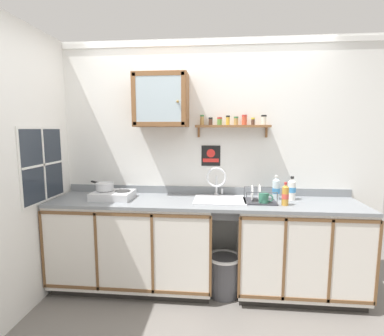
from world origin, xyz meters
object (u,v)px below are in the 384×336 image
(trash_bin, at_px, (224,274))
(bottle_juice_amber_2, at_px, (285,195))
(hot_plate_stove, at_px, (113,195))
(bottle_opaque_white_1, at_px, (292,189))
(mug, at_px, (264,198))
(wall_cabinet, at_px, (161,100))
(sink, at_px, (219,202))
(warning_sign, at_px, (211,156))
(bottle_water_clear_0, at_px, (276,189))
(dish_rack, at_px, (259,199))
(saucepan, at_px, (104,186))

(trash_bin, bearing_deg, bottle_juice_amber_2, -4.52)
(hot_plate_stove, xyz_separation_m, bottle_opaque_white_1, (1.75, 0.13, 0.07))
(bottle_juice_amber_2, xyz_separation_m, mug, (-0.18, 0.03, -0.04))
(wall_cabinet, bearing_deg, sink, -11.48)
(bottle_juice_amber_2, distance_m, warning_sign, 0.85)
(bottle_water_clear_0, relative_size, bottle_opaque_white_1, 1.03)
(mug, relative_size, wall_cabinet, 0.24)
(bottle_opaque_white_1, height_order, dish_rack, bottle_opaque_white_1)
(sink, xyz_separation_m, hot_plate_stove, (-1.05, -0.05, 0.06))
(bottle_juice_amber_2, height_order, wall_cabinet, wall_cabinet)
(sink, relative_size, mug, 3.82)
(bottle_juice_amber_2, relative_size, trash_bin, 0.54)
(saucepan, bearing_deg, bottle_opaque_white_1, 3.09)
(dish_rack, bearing_deg, bottle_water_clear_0, 33.81)
(bottle_opaque_white_1, bearing_deg, wall_cabinet, 178.01)
(hot_plate_stove, height_order, trash_bin, hot_plate_stove)
(mug, bearing_deg, hot_plate_stove, 177.56)
(bottle_water_clear_0, relative_size, trash_bin, 0.60)
(bottle_water_clear_0, xyz_separation_m, bottle_juice_amber_2, (0.04, -0.22, -0.01))
(bottle_water_clear_0, bearing_deg, warning_sign, 164.84)
(sink, height_order, warning_sign, warning_sign)
(dish_rack, bearing_deg, hot_plate_stove, -179.69)
(saucepan, relative_size, bottle_juice_amber_2, 1.39)
(wall_cabinet, xyz_separation_m, warning_sign, (0.49, 0.13, -0.56))
(warning_sign, xyz_separation_m, trash_bin, (0.15, -0.36, -1.12))
(saucepan, bearing_deg, mug, -3.27)
(bottle_juice_amber_2, xyz_separation_m, dish_rack, (-0.22, 0.10, -0.06))
(bottle_opaque_white_1, relative_size, bottle_juice_amber_2, 1.09)
(sink, relative_size, bottle_juice_amber_2, 2.32)
(bottle_juice_amber_2, bearing_deg, dish_rack, 155.30)
(bottle_opaque_white_1, height_order, wall_cabinet, wall_cabinet)
(sink, xyz_separation_m, bottle_juice_amber_2, (0.60, -0.15, 0.12))
(dish_rack, xyz_separation_m, wall_cabinet, (-0.96, 0.16, 0.94))
(saucepan, distance_m, mug, 1.56)
(hot_plate_stove, bearing_deg, bottle_opaque_white_1, 4.12)
(trash_bin, bearing_deg, bottle_opaque_white_1, 15.38)
(hot_plate_stove, relative_size, bottle_water_clear_0, 1.61)
(sink, xyz_separation_m, bottle_opaque_white_1, (0.70, 0.07, 0.13))
(bottle_water_clear_0, bearing_deg, saucepan, -176.55)
(dish_rack, distance_m, mug, 0.08)
(bottle_juice_amber_2, distance_m, mug, 0.19)
(sink, distance_m, saucepan, 1.15)
(sink, height_order, trash_bin, sink)
(warning_sign, bearing_deg, sink, -69.96)
(sink, relative_size, wall_cabinet, 0.93)
(wall_cabinet, bearing_deg, hot_plate_stove, -159.70)
(hot_plate_stove, distance_m, dish_rack, 1.42)
(sink, height_order, hot_plate_stove, sink)
(bottle_water_clear_0, bearing_deg, bottle_juice_amber_2, -79.72)
(bottle_opaque_white_1, bearing_deg, sink, -173.99)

